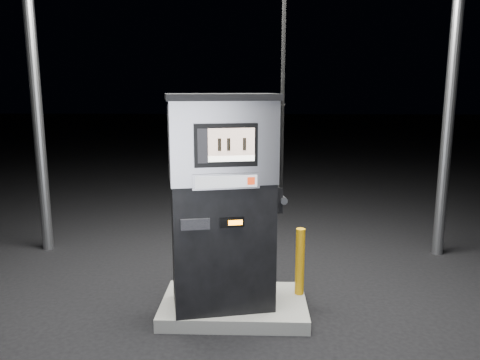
{
  "coord_description": "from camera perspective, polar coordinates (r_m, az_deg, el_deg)",
  "views": [
    {
      "loc": [
        0.23,
        -4.85,
        2.47
      ],
      "look_at": [
        0.07,
        0.0,
        1.51
      ],
      "focal_mm": 35.0,
      "sensor_mm": 36.0,
      "label": 1
    }
  ],
  "objects": [
    {
      "name": "fuel_dispenser",
      "position": [
        4.9,
        -2.15,
        -2.51
      ],
      "size": [
        1.31,
        0.89,
        4.7
      ],
      "rotation": [
        0.0,
        0.0,
        0.21
      ],
      "color": "black",
      "rests_on": "pump_island"
    },
    {
      "name": "pump_island",
      "position": [
        5.42,
        -0.72,
        -15.08
      ],
      "size": [
        1.6,
        1.0,
        0.15
      ],
      "primitive_type": "cube",
      "color": "slate",
      "rests_on": "ground"
    },
    {
      "name": "ground",
      "position": [
        5.45,
        -0.72,
        -15.79
      ],
      "size": [
        80.0,
        80.0,
        0.0
      ],
      "primitive_type": "plane",
      "color": "black",
      "rests_on": "ground"
    },
    {
      "name": "bollard_left",
      "position": [
        5.13,
        -7.19,
        -9.74
      ],
      "size": [
        0.17,
        0.17,
        1.0
      ],
      "primitive_type": "cylinder",
      "rotation": [
        0.0,
        0.0,
        -0.34
      ],
      "color": "orange",
      "rests_on": "pump_island"
    },
    {
      "name": "bollard_right",
      "position": [
        5.42,
        7.31,
        -9.84
      ],
      "size": [
        0.12,
        0.12,
        0.77
      ],
      "primitive_type": "cylinder",
      "rotation": [
        0.0,
        0.0,
        0.15
      ],
      "color": "orange",
      "rests_on": "pump_island"
    }
  ]
}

